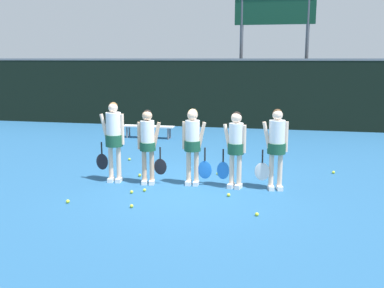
% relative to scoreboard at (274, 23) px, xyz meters
% --- Properties ---
extents(ground_plane, '(140.00, 140.00, 0.00)m').
position_rel_scoreboard_xyz_m(ground_plane, '(-1.40, -9.34, -4.07)').
color(ground_plane, '#235684').
extents(fence_windscreen, '(60.00, 0.08, 2.71)m').
position_rel_scoreboard_xyz_m(fence_windscreen, '(-1.40, -1.00, -2.70)').
color(fence_windscreen, black).
rests_on(fence_windscreen, ground_plane).
extents(scoreboard, '(3.14, 0.15, 5.28)m').
position_rel_scoreboard_xyz_m(scoreboard, '(0.00, 0.00, 0.00)').
color(scoreboard, '#515156').
rests_on(scoreboard, ground_plane).
extents(bench_courtside, '(1.80, 0.37, 0.43)m').
position_rel_scoreboard_xyz_m(bench_courtside, '(-4.05, -3.89, -3.70)').
color(bench_courtside, silver).
rests_on(bench_courtside, ground_plane).
extents(player_0, '(0.65, 0.38, 1.78)m').
position_rel_scoreboard_xyz_m(player_0, '(-3.11, -9.39, -3.01)').
color(player_0, beige).
rests_on(player_0, ground_plane).
extents(player_1, '(0.63, 0.35, 1.63)m').
position_rel_scoreboard_xyz_m(player_1, '(-2.32, -9.40, -3.11)').
color(player_1, tan).
rests_on(player_1, ground_plane).
extents(player_2, '(0.65, 0.35, 1.66)m').
position_rel_scoreboard_xyz_m(player_2, '(-1.36, -9.28, -3.09)').
color(player_2, beige).
rests_on(player_2, ground_plane).
extents(player_3, '(0.62, 0.35, 1.63)m').
position_rel_scoreboard_xyz_m(player_3, '(-0.43, -9.33, -3.11)').
color(player_3, beige).
rests_on(player_3, ground_plane).
extents(player_4, '(0.66, 0.38, 1.70)m').
position_rel_scoreboard_xyz_m(player_4, '(0.40, -9.28, -3.06)').
color(player_4, beige).
rests_on(player_4, ground_plane).
extents(tennis_ball_0, '(0.06, 0.06, 0.06)m').
position_rel_scoreboard_xyz_m(tennis_ball_0, '(-2.45, -10.18, -4.03)').
color(tennis_ball_0, '#CCE033').
rests_on(tennis_ball_0, ground_plane).
extents(tennis_ball_1, '(0.07, 0.07, 0.07)m').
position_rel_scoreboard_xyz_m(tennis_ball_1, '(-2.71, -8.88, -4.03)').
color(tennis_ball_1, '#CCE033').
rests_on(tennis_ball_1, ground_plane).
extents(tennis_ball_2, '(0.07, 0.07, 0.07)m').
position_rel_scoreboard_xyz_m(tennis_ball_2, '(-2.15, -11.02, -4.03)').
color(tennis_ball_2, '#CCE033').
rests_on(tennis_ball_2, ground_plane).
extents(tennis_ball_3, '(0.06, 0.06, 0.06)m').
position_rel_scoreboard_xyz_m(tennis_ball_3, '(-0.95, -8.35, -4.03)').
color(tennis_ball_3, '#CCE033').
rests_on(tennis_ball_3, ground_plane).
extents(tennis_ball_4, '(0.07, 0.07, 0.07)m').
position_rel_scoreboard_xyz_m(tennis_ball_4, '(-0.48, -9.98, -4.03)').
color(tennis_ball_4, '#CCE033').
rests_on(tennis_ball_4, ground_plane).
extents(tennis_ball_5, '(0.06, 0.06, 0.06)m').
position_rel_scoreboard_xyz_m(tennis_ball_5, '(-2.23, -10.00, -4.03)').
color(tennis_ball_5, '#CCE033').
rests_on(tennis_ball_5, ground_plane).
extents(tennis_ball_6, '(0.07, 0.07, 0.07)m').
position_rel_scoreboard_xyz_m(tennis_ball_6, '(-3.51, -7.33, -4.03)').
color(tennis_ball_6, '#CCE033').
rests_on(tennis_ball_6, ground_plane).
extents(tennis_ball_7, '(0.07, 0.07, 0.07)m').
position_rel_scoreboard_xyz_m(tennis_ball_7, '(0.14, -11.00, -4.03)').
color(tennis_ball_7, '#CCE033').
rests_on(tennis_ball_7, ground_plane).
extents(tennis_ball_8, '(0.07, 0.07, 0.07)m').
position_rel_scoreboard_xyz_m(tennis_ball_8, '(-3.43, -11.02, -4.03)').
color(tennis_ball_8, '#CCE033').
rests_on(tennis_ball_8, ground_plane).
extents(tennis_ball_9, '(0.07, 0.07, 0.07)m').
position_rel_scoreboard_xyz_m(tennis_ball_9, '(1.74, -7.67, -4.03)').
color(tennis_ball_9, '#CCE033').
rests_on(tennis_ball_9, ground_plane).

